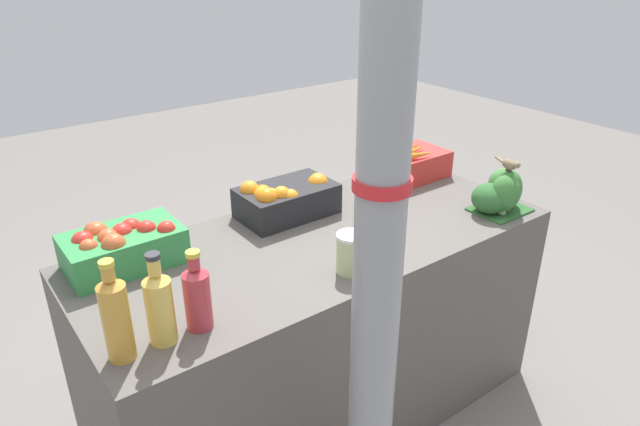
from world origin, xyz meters
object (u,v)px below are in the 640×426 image
orange_crate (285,199)px  juice_bottle_amber (116,317)px  carrot_crate (406,164)px  sparrow_bird (510,164)px  juice_bottle_golden (160,306)px  juice_bottle_ruby (197,296)px  broccoli_pile (501,192)px  pickle_jar (351,253)px  support_pole (382,186)px  apple_crate (121,246)px

orange_crate → juice_bottle_amber: size_ratio=1.30×
carrot_crate → sparrow_bird: sparrow_bird is taller
orange_crate → carrot_crate: (0.67, 0.01, -0.01)m
juice_bottle_golden → juice_bottle_ruby: (0.11, -0.00, -0.01)m
broccoli_pile → pickle_jar: broccoli_pile is taller
juice_bottle_golden → carrot_crate: bearing=18.8°
juice_bottle_ruby → orange_crate: bearing=37.6°
juice_bottle_amber → juice_bottle_ruby: size_ratio=1.20×
pickle_jar → support_pole: bearing=-122.5°
carrot_crate → support_pole: bearing=-137.8°
support_pole → carrot_crate: bearing=42.2°
support_pole → broccoli_pile: support_pole is taller
broccoli_pile → pickle_jar: bearing=-179.7°
apple_crate → juice_bottle_golden: 0.47m
apple_crate → sparrow_bird: sparrow_bird is taller
broccoli_pile → juice_bottle_golden: (-1.43, 0.02, 0.03)m
orange_crate → broccoli_pile: broccoli_pile is taller
juice_bottle_amber → pickle_jar: (0.76, -0.02, -0.06)m
broccoli_pile → juice_bottle_ruby: size_ratio=1.03×
juice_bottle_amber → carrot_crate: bearing=17.5°
support_pole → juice_bottle_ruby: support_pole is taller
support_pole → juice_bottle_amber: bearing=139.0°
sparrow_bird → carrot_crate: bearing=-161.0°
apple_crate → orange_crate: 0.65m
broccoli_pile → sparrow_bird: 0.12m
apple_crate → carrot_crate: size_ratio=1.00×
juice_bottle_ruby → juice_bottle_golden: bearing=180.0°
pickle_jar → broccoli_pile: bearing=0.3°
juice_bottle_golden → pickle_jar: size_ratio=1.96×
support_pole → juice_bottle_ruby: size_ratio=11.01×
support_pole → sparrow_bird: 1.17m
juice_bottle_golden → broccoli_pile: bearing=-0.8°
juice_bottle_amber → support_pole: bearing=-41.0°
orange_crate → juice_bottle_golden: (-0.71, -0.46, 0.04)m
apple_crate → sparrow_bird: bearing=-19.9°
support_pole → orange_crate: bearing=69.9°
broccoli_pile → juice_bottle_golden: juice_bottle_golden is taller
juice_bottle_ruby → pickle_jar: juice_bottle_ruby is taller
broccoli_pile → support_pole: bearing=-158.5°
carrot_crate → pickle_jar: carrot_crate is taller
support_pole → apple_crate: size_ratio=7.09×
carrot_crate → pickle_jar: 0.88m
carrot_crate → broccoli_pile: broccoli_pile is taller
juice_bottle_golden → pickle_jar: (0.64, -0.02, -0.04)m
support_pole → pickle_jar: support_pole is taller
orange_crate → juice_bottle_ruby: bearing=-142.4°
orange_crate → carrot_crate: bearing=0.5°
juice_bottle_golden → support_pole: bearing=-48.5°
support_pole → broccoli_pile: 1.20m
juice_bottle_amber → sparrow_bird: size_ratio=2.16×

